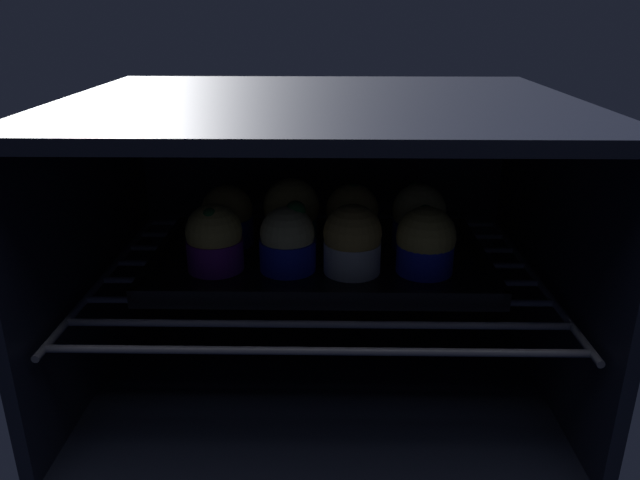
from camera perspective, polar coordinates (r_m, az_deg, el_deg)
name	(u,v)px	position (r cm, az deg, el deg)	size (l,w,h in cm)	color
oven_cavity	(320,236)	(80.34, 0.03, 0.38)	(59.00, 47.00, 37.00)	black
oven_rack	(320,273)	(77.70, -0.02, -3.07)	(54.80, 42.00, 0.80)	#444756
baking_tray	(320,260)	(78.58, 0.00, -1.92)	(42.06, 25.16, 2.20)	black
muffin_row0_col0	(214,240)	(74.51, -9.85, 0.03)	(6.88, 6.88, 8.24)	#7A238C
muffin_row0_col1	(288,241)	(73.46, -3.03, -0.06)	(6.88, 6.88, 8.58)	#1928B7
muffin_row0_col2	(352,241)	(72.73, 3.05, -0.13)	(7.03, 7.03, 8.45)	silver
muffin_row0_col3	(426,243)	(73.80, 9.85, -0.26)	(7.16, 7.16, 8.13)	#1928B7
muffin_row1_col0	(227,218)	(82.50, -8.65, 2.08)	(6.88, 6.88, 8.09)	#1928B7
muffin_row1_col1	(291,214)	(81.35, -2.70, 2.49)	(7.48, 7.48, 9.03)	#0C8C84
muffin_row1_col2	(352,217)	(80.84, 3.01, 2.16)	(6.93, 6.93, 8.57)	silver
muffin_row1_col3	(418,218)	(81.40, 9.19, 2.09)	(7.04, 7.04, 8.60)	#1928B7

